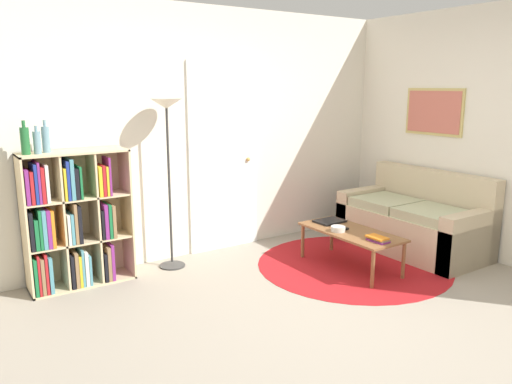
# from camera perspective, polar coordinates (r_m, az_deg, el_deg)

# --- Properties ---
(ground_plane) EXTENTS (14.00, 14.00, 0.00)m
(ground_plane) POSITION_cam_1_polar(r_m,az_deg,el_deg) (3.98, 12.18, -15.06)
(ground_plane) COLOR gray
(wall_back) EXTENTS (7.42, 0.11, 2.60)m
(wall_back) POSITION_cam_1_polar(r_m,az_deg,el_deg) (5.41, -4.91, 6.67)
(wall_back) COLOR silver
(wall_back) RESTS_ON ground_plane
(wall_right) EXTENTS (0.08, 5.27, 2.60)m
(wall_right) POSITION_cam_1_polar(r_m,az_deg,el_deg) (6.01, 19.95, 6.68)
(wall_right) COLOR silver
(wall_right) RESTS_ON ground_plane
(rug) EXTENTS (1.94, 1.94, 0.01)m
(rug) POSITION_cam_1_polar(r_m,az_deg,el_deg) (5.24, 11.03, -8.13)
(rug) COLOR #B2191E
(rug) RESTS_ON ground_plane
(bookshelf) EXTENTS (0.92, 0.34, 1.23)m
(bookshelf) POSITION_cam_1_polar(r_m,az_deg,el_deg) (4.77, -20.31, -3.27)
(bookshelf) COLOR beige
(bookshelf) RESTS_ON ground_plane
(floor_lamp) EXTENTS (0.31, 0.31, 1.68)m
(floor_lamp) POSITION_cam_1_polar(r_m,az_deg,el_deg) (4.87, -10.13, 7.58)
(floor_lamp) COLOR #333333
(floor_lamp) RESTS_ON ground_plane
(couch) EXTENTS (0.81, 1.57, 0.87)m
(couch) POSITION_cam_1_polar(r_m,az_deg,el_deg) (5.82, 17.79, -3.41)
(couch) COLOR #CCB793
(couch) RESTS_ON ground_plane
(coffee_table) EXTENTS (0.49, 1.08, 0.38)m
(coffee_table) POSITION_cam_1_polar(r_m,az_deg,el_deg) (5.06, 10.78, -4.77)
(coffee_table) COLOR brown
(coffee_table) RESTS_ON ground_plane
(laptop) EXTENTS (0.31, 0.23, 0.02)m
(laptop) POSITION_cam_1_polar(r_m,az_deg,el_deg) (5.32, 8.42, -3.31)
(laptop) COLOR black
(laptop) RESTS_ON coffee_table
(bowl) EXTENTS (0.14, 0.14, 0.05)m
(bowl) POSITION_cam_1_polar(r_m,az_deg,el_deg) (5.00, 9.37, -4.17)
(bowl) COLOR silver
(bowl) RESTS_ON coffee_table
(book_stack_on_table) EXTENTS (0.13, 0.21, 0.04)m
(book_stack_on_table) POSITION_cam_1_polar(r_m,az_deg,el_deg) (4.77, 13.76, -5.22)
(book_stack_on_table) COLOR #7F287A
(book_stack_on_table) RESTS_ON coffee_table
(remote) EXTENTS (0.08, 0.16, 0.02)m
(remote) POSITION_cam_1_polar(r_m,az_deg,el_deg) (5.11, 9.70, -4.02)
(remote) COLOR black
(remote) RESTS_ON coffee_table
(bottle_left) EXTENTS (0.07, 0.07, 0.28)m
(bottle_left) POSITION_cam_1_polar(r_m,az_deg,el_deg) (4.56, -24.89, 5.37)
(bottle_left) COLOR #236633
(bottle_left) RESTS_ON bookshelf
(bottle_middle) EXTENTS (0.06, 0.06, 0.24)m
(bottle_middle) POSITION_cam_1_polar(r_m,az_deg,el_deg) (4.57, -23.74, 5.23)
(bottle_middle) COLOR #6B93A3
(bottle_middle) RESTS_ON bookshelf
(bottle_right) EXTENTS (0.07, 0.07, 0.28)m
(bottle_right) POSITION_cam_1_polar(r_m,az_deg,el_deg) (4.63, -22.89, 5.60)
(bottle_right) COLOR #6B93A3
(bottle_right) RESTS_ON bookshelf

